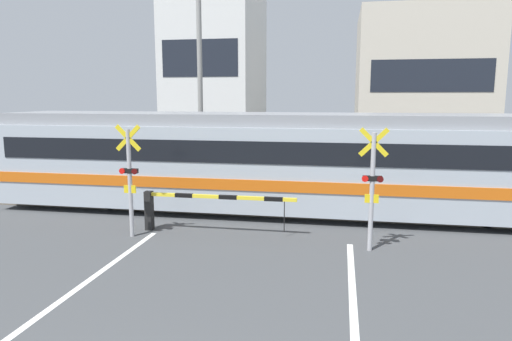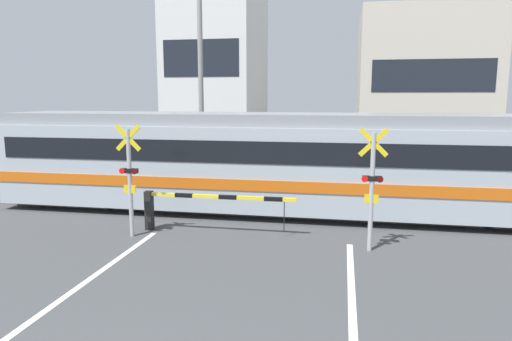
{
  "view_description": "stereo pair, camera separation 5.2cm",
  "coord_description": "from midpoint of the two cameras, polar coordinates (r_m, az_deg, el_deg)",
  "views": [
    {
      "loc": [
        2.27,
        -2.77,
        3.6
      ],
      "look_at": [
        0.0,
        9.39,
        1.6
      ],
      "focal_mm": 32.0,
      "sensor_mm": 36.0,
      "label": 1
    },
    {
      "loc": [
        2.32,
        -2.76,
        3.6
      ],
      "look_at": [
        0.0,
        9.39,
        1.6
      ],
      "focal_mm": 32.0,
      "sensor_mm": 36.0,
      "label": 2
    }
  ],
  "objects": [
    {
      "name": "crossing_barrier_far",
      "position": [
        16.95,
        8.65,
        -0.51
      ],
      "size": [
        4.13,
        0.2,
        1.07
      ],
      "color": "black",
      "rests_on": "ground_plane"
    },
    {
      "name": "crossing_barrier_near",
      "position": [
        12.36,
        -8.39,
        -4.11
      ],
      "size": [
        4.13,
        0.2,
        1.07
      ],
      "color": "black",
      "rests_on": "ground_plane"
    },
    {
      "name": "commuter_train",
      "position": [
        14.2,
        4.17,
        1.31
      ],
      "size": [
        18.32,
        2.96,
        3.1
      ],
      "color": "#ADB7C1",
      "rests_on": "ground_plane"
    },
    {
      "name": "crossing_signal_right",
      "position": [
        10.9,
        14.42,
        -1.66
      ],
      "size": [
        0.68,
        0.15,
        2.92
      ],
      "color": "#B2B2B7",
      "rests_on": "ground_plane"
    },
    {
      "name": "crossing_signal_left",
      "position": [
        12.1,
        -15.39,
        -0.64
      ],
      "size": [
        0.68,
        0.15,
        2.92
      ],
      "color": "#B2B2B7",
      "rests_on": "ground_plane"
    },
    {
      "name": "utility_pole_streetside",
      "position": [
        20.15,
        -6.85,
        11.39
      ],
      "size": [
        0.22,
        0.22,
        8.8
      ],
      "color": "gray",
      "rests_on": "ground_plane"
    },
    {
      "name": "building_left_of_street",
      "position": [
        30.7,
        -4.73,
        12.29
      ],
      "size": [
        5.39,
        7.4,
        10.58
      ],
      "color": "white",
      "rests_on": "ground_plane"
    },
    {
      "name": "building_right_of_street",
      "position": [
        29.92,
        19.95,
        9.95
      ],
      "size": [
        7.45,
        7.4,
        8.58
      ],
      "color": "beige",
      "rests_on": "ground_plane"
    },
    {
      "name": "rail_track_near",
      "position": [
        13.92,
        0.96,
        -5.64
      ],
      "size": [
        50.0,
        0.1,
        0.08
      ],
      "color": "#6B6051",
      "rests_on": "ground_plane"
    },
    {
      "name": "rail_track_far",
      "position": [
        15.29,
        1.88,
        -4.29
      ],
      "size": [
        50.0,
        0.1,
        0.08
      ],
      "color": "#6B6051",
      "rests_on": "ground_plane"
    }
  ]
}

